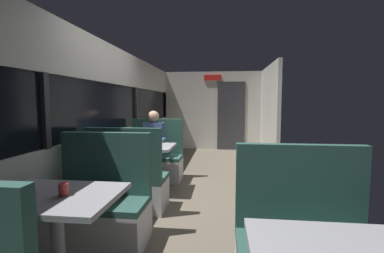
{
  "coord_description": "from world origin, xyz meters",
  "views": [
    {
      "loc": [
        0.32,
        -3.89,
        1.41
      ],
      "look_at": [
        -0.5,
        3.16,
        0.77
      ],
      "focal_mm": 25.36,
      "sensor_mm": 36.0,
      "label": 1
    }
  ],
  "objects_px": {
    "dining_table_near_window": "(56,208)",
    "bench_mid_window_facing_entry": "(156,162)",
    "bench_mid_window_facing_end": "(129,185)",
    "bench_near_window_facing_entry": "(100,211)",
    "coffee_cup_primary": "(64,189)",
    "seated_passenger": "(154,151)",
    "dining_table_mid_window": "(144,152)"
  },
  "relations": [
    {
      "from": "bench_mid_window_facing_entry",
      "to": "coffee_cup_primary",
      "type": "xyz_separation_m",
      "value": [
        0.07,
        -2.95,
        0.46
      ]
    },
    {
      "from": "coffee_cup_primary",
      "to": "seated_passenger",
      "type": "bearing_deg",
      "value": 91.45
    },
    {
      "from": "dining_table_mid_window",
      "to": "bench_near_window_facing_entry",
      "type": "bearing_deg",
      "value": -90.0
    },
    {
      "from": "bench_near_window_facing_entry",
      "to": "bench_mid_window_facing_end",
      "type": "relative_size",
      "value": 1.0
    },
    {
      "from": "dining_table_near_window",
      "to": "coffee_cup_primary",
      "type": "relative_size",
      "value": 10.0
    },
    {
      "from": "dining_table_near_window",
      "to": "bench_mid_window_facing_entry",
      "type": "bearing_deg",
      "value": 90.0
    },
    {
      "from": "bench_near_window_facing_entry",
      "to": "bench_mid_window_facing_end",
      "type": "xyz_separation_m",
      "value": [
        0.0,
        0.84,
        0.0
      ]
    },
    {
      "from": "bench_mid_window_facing_end",
      "to": "dining_table_mid_window",
      "type": "bearing_deg",
      "value": 90.0
    },
    {
      "from": "bench_near_window_facing_entry",
      "to": "bench_mid_window_facing_end",
      "type": "distance_m",
      "value": 0.84
    },
    {
      "from": "seated_passenger",
      "to": "bench_near_window_facing_entry",
      "type": "bearing_deg",
      "value": -90.0
    },
    {
      "from": "bench_mid_window_facing_entry",
      "to": "seated_passenger",
      "type": "height_order",
      "value": "seated_passenger"
    },
    {
      "from": "dining_table_mid_window",
      "to": "seated_passenger",
      "type": "relative_size",
      "value": 0.71
    },
    {
      "from": "seated_passenger",
      "to": "coffee_cup_primary",
      "type": "distance_m",
      "value": 2.89
    },
    {
      "from": "bench_mid_window_facing_end",
      "to": "seated_passenger",
      "type": "distance_m",
      "value": 1.34
    },
    {
      "from": "bench_mid_window_facing_end",
      "to": "bench_mid_window_facing_entry",
      "type": "distance_m",
      "value": 1.4
    },
    {
      "from": "dining_table_near_window",
      "to": "bench_near_window_facing_entry",
      "type": "distance_m",
      "value": 0.77
    },
    {
      "from": "bench_mid_window_facing_end",
      "to": "bench_mid_window_facing_entry",
      "type": "relative_size",
      "value": 1.0
    },
    {
      "from": "dining_table_near_window",
      "to": "bench_mid_window_facing_entry",
      "type": "distance_m",
      "value": 2.95
    },
    {
      "from": "bench_mid_window_facing_end",
      "to": "bench_near_window_facing_entry",
      "type": "bearing_deg",
      "value": -90.0
    },
    {
      "from": "bench_mid_window_facing_end",
      "to": "seated_passenger",
      "type": "bearing_deg",
      "value": 90.0
    },
    {
      "from": "dining_table_mid_window",
      "to": "bench_mid_window_facing_entry",
      "type": "xyz_separation_m",
      "value": [
        0.0,
        0.7,
        -0.31
      ]
    },
    {
      "from": "bench_near_window_facing_entry",
      "to": "seated_passenger",
      "type": "relative_size",
      "value": 0.87
    },
    {
      "from": "bench_near_window_facing_entry",
      "to": "seated_passenger",
      "type": "bearing_deg",
      "value": 90.0
    },
    {
      "from": "dining_table_near_window",
      "to": "seated_passenger",
      "type": "relative_size",
      "value": 0.71
    },
    {
      "from": "bench_near_window_facing_entry",
      "to": "dining_table_near_window",
      "type": "bearing_deg",
      "value": -90.0
    },
    {
      "from": "dining_table_near_window",
      "to": "bench_mid_window_facing_entry",
      "type": "height_order",
      "value": "bench_mid_window_facing_entry"
    },
    {
      "from": "bench_near_window_facing_entry",
      "to": "dining_table_mid_window",
      "type": "distance_m",
      "value": 1.57
    },
    {
      "from": "dining_table_near_window",
      "to": "coffee_cup_primary",
      "type": "bearing_deg",
      "value": -10.42
    },
    {
      "from": "dining_table_near_window",
      "to": "seated_passenger",
      "type": "height_order",
      "value": "seated_passenger"
    },
    {
      "from": "bench_mid_window_facing_entry",
      "to": "coffee_cup_primary",
      "type": "distance_m",
      "value": 2.98
    },
    {
      "from": "dining_table_near_window",
      "to": "seated_passenger",
      "type": "distance_m",
      "value": 2.86
    },
    {
      "from": "bench_near_window_facing_entry",
      "to": "dining_table_mid_window",
      "type": "bearing_deg",
      "value": 90.0
    }
  ]
}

